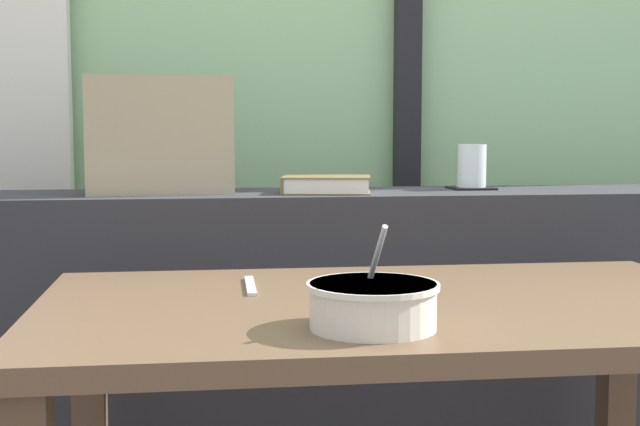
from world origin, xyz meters
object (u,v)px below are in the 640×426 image
object	(u,v)px
breakfast_table	(395,363)
throw_pillow	(158,135)
coaster_square	(471,188)
closed_book	(326,185)
soup_bowl	(373,306)
juice_glass	(472,167)
fork_utensil	(250,286)

from	to	relation	value
breakfast_table	throw_pillow	xyz separation A→B (m)	(-0.41, 0.62, 0.36)
coaster_square	throw_pillow	size ratio (longest dim) A/B	0.31
closed_book	soup_bowl	distance (m)	0.78
juice_glass	throw_pillow	xyz separation A→B (m)	(-0.73, -0.04, 0.08)
juice_glass	throw_pillow	bearing A→B (deg)	-177.06
closed_book	throw_pillow	size ratio (longest dim) A/B	0.68
breakfast_table	coaster_square	world-z (taller)	coaster_square
breakfast_table	fork_utensil	size ratio (longest dim) A/B	6.79
throw_pillow	fork_utensil	distance (m)	0.57
breakfast_table	coaster_square	xyz separation A→B (m)	(0.33, 0.65, 0.24)
soup_bowl	fork_utensil	bearing A→B (deg)	114.56
closed_book	fork_utensil	xyz separation A→B (m)	(-0.19, -0.44, -0.15)
coaster_square	soup_bowl	size ratio (longest dim) A/B	0.54
juice_glass	closed_book	bearing A→B (deg)	-168.41
throw_pillow	breakfast_table	bearing A→B (deg)	-56.58
coaster_square	throw_pillow	distance (m)	0.75
coaster_square	soup_bowl	distance (m)	0.94
fork_utensil	throw_pillow	bearing A→B (deg)	111.41
coaster_square	juice_glass	size ratio (longest dim) A/B	0.98
coaster_square	juice_glass	bearing A→B (deg)	0.00
coaster_square	fork_utensil	xyz separation A→B (m)	(-0.56, -0.51, -0.13)
juice_glass	fork_utensil	xyz separation A→B (m)	(-0.56, -0.51, -0.18)
juice_glass	breakfast_table	bearing A→B (deg)	-116.56
breakfast_table	soup_bowl	xyz separation A→B (m)	(-0.08, -0.19, 0.14)
fork_utensil	juice_glass	bearing A→B (deg)	43.58
fork_utensil	breakfast_table	bearing A→B (deg)	-30.84
soup_bowl	fork_utensil	xyz separation A→B (m)	(-0.15, 0.33, -0.03)
soup_bowl	fork_utensil	world-z (taller)	soup_bowl
juice_glass	soup_bowl	bearing A→B (deg)	-115.39
breakfast_table	coaster_square	distance (m)	0.77
soup_bowl	coaster_square	bearing A→B (deg)	64.61
juice_glass	throw_pillow	world-z (taller)	throw_pillow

